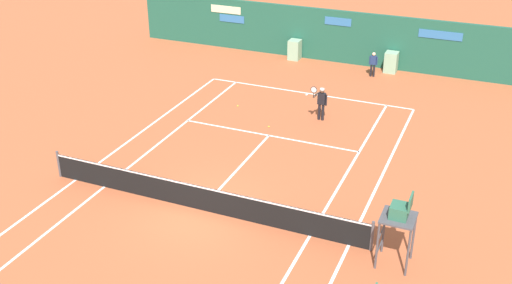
# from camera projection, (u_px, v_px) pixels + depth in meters

# --- Properties ---
(ground_plane) EXTENTS (80.00, 80.00, 0.01)m
(ground_plane) POSITION_uv_depth(u_px,v_px,m) (208.00, 201.00, 21.69)
(ground_plane) COLOR #B25633
(tennis_net) EXTENTS (12.10, 0.10, 1.07)m
(tennis_net) POSITION_uv_depth(u_px,v_px,m) (200.00, 197.00, 20.99)
(tennis_net) COLOR #4C4C51
(tennis_net) RESTS_ON ground_plane
(sponsor_back_wall) EXTENTS (25.00, 1.02, 2.98)m
(sponsor_back_wall) POSITION_uv_depth(u_px,v_px,m) (339.00, 38.00, 34.55)
(sponsor_back_wall) COLOR #1E5642
(sponsor_back_wall) RESTS_ON ground_plane
(umpire_chair) EXTENTS (1.00, 1.00, 2.48)m
(umpire_chair) POSITION_uv_depth(u_px,v_px,m) (399.00, 217.00, 17.80)
(umpire_chair) COLOR #47474C
(umpire_chair) RESTS_ON ground_plane
(player_on_baseline) EXTENTS (0.64, 0.64, 1.78)m
(player_on_baseline) POSITION_uv_depth(u_px,v_px,m) (321.00, 101.00, 27.54)
(player_on_baseline) COLOR black
(player_on_baseline) RESTS_ON ground_plane
(ball_kid_centre_post) EXTENTS (0.45, 0.19, 1.35)m
(ball_kid_centre_post) POSITION_uv_depth(u_px,v_px,m) (373.00, 63.00, 32.69)
(ball_kid_centre_post) COLOR black
(ball_kid_centre_post) RESTS_ON ground_plane
(tennis_ball_mid_court) EXTENTS (0.07, 0.07, 0.07)m
(tennis_ball_mid_court) POSITION_uv_depth(u_px,v_px,m) (269.00, 127.00, 27.23)
(tennis_ball_mid_court) COLOR #CCE033
(tennis_ball_mid_court) RESTS_ON ground_plane
(tennis_ball_by_sideline) EXTENTS (0.07, 0.07, 0.07)m
(tennis_ball_by_sideline) POSITION_uv_depth(u_px,v_px,m) (238.00, 106.00, 29.33)
(tennis_ball_by_sideline) COLOR #CCE033
(tennis_ball_by_sideline) RESTS_ON ground_plane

